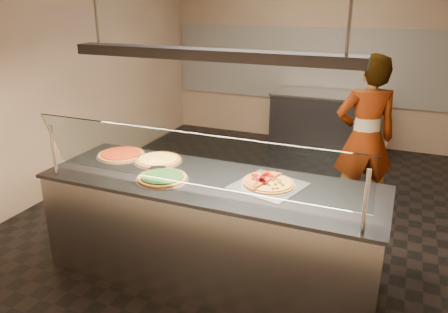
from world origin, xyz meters
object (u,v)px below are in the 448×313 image
at_px(serving_counter, 211,230).
at_px(prep_table, 324,122).
at_px(pizza_spinach, 162,178).
at_px(pizza_spatula, 154,164).
at_px(sneeze_guard, 191,160).
at_px(heat_lamp_housing, 209,55).
at_px(worker, 365,139).
at_px(half_pizza_pepperoni, 257,180).
at_px(pizza_tomato, 122,154).
at_px(perforated_tray, 268,185).
at_px(half_pizza_sausage, 281,184).
at_px(pizza_cheese, 158,160).

xyz_separation_m(serving_counter, prep_table, (0.25, 3.86, 0.00)).
bearing_deg(pizza_spinach, pizza_spatula, 134.40).
bearing_deg(sneeze_guard, heat_lamp_housing, 90.00).
bearing_deg(worker, sneeze_guard, 38.36).
bearing_deg(half_pizza_pepperoni, pizza_spatula, -179.11).
bearing_deg(prep_table, worker, -69.25).
height_order(pizza_tomato, pizza_spatula, pizza_spatula).
relative_size(sneeze_guard, heat_lamp_housing, 1.13).
bearing_deg(perforated_tray, pizza_spinach, -165.34).
height_order(pizza_tomato, worker, worker).
height_order(serving_counter, pizza_tomato, pizza_tomato).
bearing_deg(serving_counter, half_pizza_sausage, 7.75).
bearing_deg(pizza_tomato, prep_table, 70.67).
xyz_separation_m(perforated_tray, half_pizza_pepperoni, (-0.10, 0.00, 0.03)).
height_order(prep_table, worker, worker).
height_order(sneeze_guard, half_pizza_pepperoni, sneeze_guard).
height_order(perforated_tray, pizza_cheese, pizza_cheese).
relative_size(half_pizza_pepperoni, pizza_tomato, 0.99).
xyz_separation_m(half_pizza_pepperoni, prep_table, (-0.13, 3.77, -0.50)).
bearing_deg(pizza_spatula, perforated_tray, 0.75).
distance_m(perforated_tray, prep_table, 3.81).
distance_m(serving_counter, worker, 2.07).
height_order(pizza_spinach, pizza_cheese, pizza_spinach).
height_order(half_pizza_pepperoni, pizza_spatula, half_pizza_pepperoni).
relative_size(sneeze_guard, pizza_spinach, 5.93).
bearing_deg(sneeze_guard, perforated_tray, 41.53).
distance_m(serving_counter, pizza_spinach, 0.62).
relative_size(prep_table, worker, 0.91).
xyz_separation_m(serving_counter, perforated_tray, (0.48, 0.08, 0.47)).
distance_m(pizza_tomato, prep_table, 3.89).
relative_size(perforated_tray, half_pizza_sausage, 1.36).
relative_size(serving_counter, heat_lamp_housing, 1.24).
distance_m(half_pizza_pepperoni, heat_lamp_housing, 1.06).
distance_m(sneeze_guard, prep_table, 4.27).
distance_m(half_pizza_sausage, pizza_spatula, 1.15).
xyz_separation_m(pizza_tomato, pizza_spatula, (0.45, -0.15, 0.01)).
xyz_separation_m(half_pizza_sausage, heat_lamp_housing, (-0.58, -0.08, 0.99)).
bearing_deg(pizza_tomato, worker, 35.91).
height_order(serving_counter, pizza_spatula, pizza_spatula).
xyz_separation_m(sneeze_guard, pizza_spinach, (-0.37, 0.20, -0.28)).
bearing_deg(half_pizza_sausage, pizza_tomato, 175.12).
distance_m(pizza_cheese, worker, 2.26).
bearing_deg(pizza_spatula, half_pizza_sausage, 0.61).
distance_m(perforated_tray, half_pizza_sausage, 0.10).
height_order(perforated_tray, half_pizza_sausage, half_pizza_sausage).
bearing_deg(perforated_tray, heat_lamp_housing, -170.49).
bearing_deg(heat_lamp_housing, half_pizza_pepperoni, 12.04).
bearing_deg(pizza_cheese, perforated_tray, -7.36).
bearing_deg(pizza_cheese, heat_lamp_housing, -19.56).
distance_m(sneeze_guard, half_pizza_sausage, 0.76).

